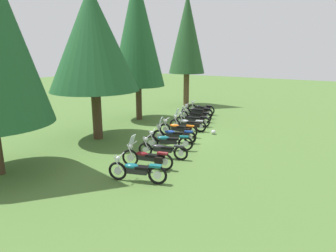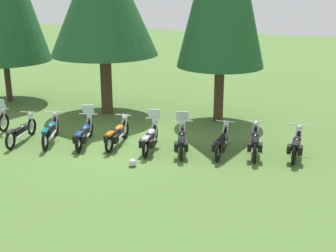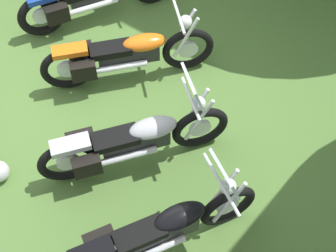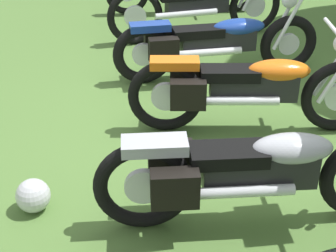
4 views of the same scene
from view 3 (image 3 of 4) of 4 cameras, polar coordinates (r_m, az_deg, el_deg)
ground_plane at (r=6.93m, az=-5.34°, el=5.04°), size 80.00×80.00×0.00m
motorcycle_5 at (r=6.63m, az=-4.87°, el=8.03°), size 0.77×2.29×1.00m
motorcycle_6 at (r=5.81m, az=-4.00°, el=-1.57°), size 0.87×2.25×1.36m
motorcycle_7 at (r=5.30m, az=-1.15°, el=-11.82°), size 1.09×2.15×1.34m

